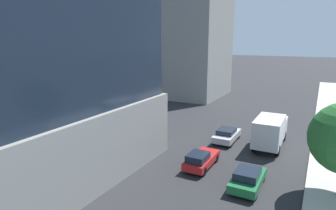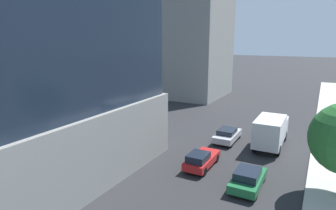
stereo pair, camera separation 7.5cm
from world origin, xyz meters
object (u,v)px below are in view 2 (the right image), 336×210
construction_building (184,16)px  car_green (248,179)px  box_truck (271,130)px  car_silver (227,135)px  car_red (201,159)px

construction_building → car_green: 38.84m
car_green → box_truck: 9.23m
construction_building → car_silver: (15.59, -21.78, -13.88)m
car_red → car_silver: car_red is taller
construction_building → car_silver: 30.17m
car_red → box_truck: box_truck is taller
construction_building → car_red: 35.67m
car_green → car_silver: size_ratio=0.96×
construction_building → box_truck: (19.76, -21.24, -12.87)m
car_green → car_silver: (-4.17, 8.63, 0.01)m
construction_building → car_green: bearing=-57.0°
box_truck → car_silver: bearing=-172.6°
construction_building → car_red: construction_building is taller
car_green → car_red: bearing=160.4°
box_truck → car_red: bearing=-118.5°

